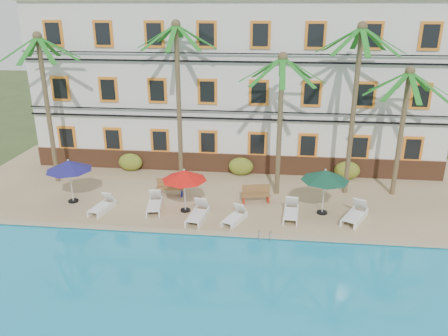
# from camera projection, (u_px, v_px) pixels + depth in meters

# --- Properties ---
(ground) EXTENTS (100.00, 100.00, 0.00)m
(ground) POSITION_uv_depth(u_px,v_px,m) (219.00, 229.00, 20.70)
(ground) COLOR #384C23
(ground) RESTS_ON ground
(pool_deck) EXTENTS (30.00, 12.00, 0.25)m
(pool_deck) POSITION_uv_depth(u_px,v_px,m) (229.00, 186.00, 25.31)
(pool_deck) COLOR tan
(pool_deck) RESTS_ON ground
(swimming_pool) EXTENTS (26.00, 12.00, 0.20)m
(swimming_pool) POSITION_uv_depth(u_px,v_px,m) (193.00, 330.00, 14.15)
(swimming_pool) COLOR #1A99C5
(swimming_pool) RESTS_ON ground
(pool_coping) EXTENTS (30.00, 0.35, 0.06)m
(pool_coping) POSITION_uv_depth(u_px,v_px,m) (216.00, 233.00, 19.76)
(pool_coping) COLOR tan
(pool_coping) RESTS_ON pool_deck
(hotel_building) EXTENTS (25.40, 6.44, 10.22)m
(hotel_building) POSITION_uv_depth(u_px,v_px,m) (237.00, 81.00, 28.11)
(hotel_building) COLOR silver
(hotel_building) RESTS_ON pool_deck
(palm_a) EXTENTS (4.35, 4.35, 8.46)m
(palm_a) POSITION_uv_depth(u_px,v_px,m) (45.00, 89.00, 23.92)
(palm_a) COLOR brown
(palm_a) RESTS_ON pool_deck
(palm_b) EXTENTS (4.35, 4.35, 9.04)m
(palm_b) POSITION_uv_depth(u_px,v_px,m) (178.00, 82.00, 24.22)
(palm_b) COLOR brown
(palm_b) RESTS_ON pool_deck
(palm_c) EXTENTS (4.35, 4.35, 7.59)m
(palm_c) POSITION_uv_depth(u_px,v_px,m) (281.00, 106.00, 22.40)
(palm_c) COLOR brown
(palm_c) RESTS_ON pool_deck
(palm_d) EXTENTS (4.35, 4.35, 9.02)m
(palm_d) POSITION_uv_depth(u_px,v_px,m) (356.00, 89.00, 22.19)
(palm_d) COLOR brown
(palm_d) RESTS_ON pool_deck
(palm_e) EXTENTS (4.35, 4.35, 6.92)m
(palm_e) POSITION_uv_depth(u_px,v_px,m) (404.00, 114.00, 22.42)
(palm_e) COLOR brown
(palm_e) RESTS_ON pool_deck
(shrub_left) EXTENTS (1.50, 0.90, 1.10)m
(shrub_left) POSITION_uv_depth(u_px,v_px,m) (131.00, 162.00, 27.22)
(shrub_left) COLOR #22601B
(shrub_left) RESTS_ON pool_deck
(shrub_mid) EXTENTS (1.50, 0.90, 1.10)m
(shrub_mid) POSITION_uv_depth(u_px,v_px,m) (241.00, 166.00, 26.51)
(shrub_mid) COLOR #22601B
(shrub_mid) RESTS_ON pool_deck
(shrub_right) EXTENTS (1.50, 0.90, 1.10)m
(shrub_right) POSITION_uv_depth(u_px,v_px,m) (347.00, 170.00, 25.86)
(shrub_right) COLOR #22601B
(shrub_right) RESTS_ON pool_deck
(umbrella_blue) EXTENTS (2.37, 2.37, 2.38)m
(umbrella_blue) POSITION_uv_depth(u_px,v_px,m) (69.00, 166.00, 22.34)
(umbrella_blue) COLOR black
(umbrella_blue) RESTS_ON pool_deck
(umbrella_red) EXTENTS (2.25, 2.25, 2.26)m
(umbrella_red) POSITION_uv_depth(u_px,v_px,m) (184.00, 175.00, 21.34)
(umbrella_red) COLOR black
(umbrella_red) RESTS_ON pool_deck
(umbrella_green) EXTENTS (2.36, 2.36, 2.36)m
(umbrella_green) POSITION_uv_depth(u_px,v_px,m) (325.00, 176.00, 21.07)
(umbrella_green) COLOR black
(umbrella_green) RESTS_ON pool_deck
(lounger_a) EXTENTS (0.97, 1.84, 0.82)m
(lounger_a) POSITION_uv_depth(u_px,v_px,m) (103.00, 206.00, 21.96)
(lounger_a) COLOR white
(lounger_a) RESTS_ON pool_deck
(lounger_b) EXTENTS (0.98, 1.98, 0.89)m
(lounger_b) POSITION_uv_depth(u_px,v_px,m) (155.00, 204.00, 22.10)
(lounger_b) COLOR white
(lounger_b) RESTS_ON pool_deck
(lounger_c) EXTENTS (0.94, 2.04, 0.93)m
(lounger_c) POSITION_uv_depth(u_px,v_px,m) (198.00, 213.00, 21.06)
(lounger_c) COLOR white
(lounger_c) RESTS_ON pool_deck
(lounger_d) EXTENTS (1.20, 1.75, 0.78)m
(lounger_d) POSITION_uv_depth(u_px,v_px,m) (235.00, 217.00, 20.84)
(lounger_d) COLOR white
(lounger_d) RESTS_ON pool_deck
(lounger_e) EXTENTS (0.84, 1.96, 0.90)m
(lounger_e) POSITION_uv_depth(u_px,v_px,m) (291.00, 212.00, 21.27)
(lounger_e) COLOR white
(lounger_e) RESTS_ON pool_deck
(lounger_f) EXTENTS (1.58, 2.11, 0.95)m
(lounger_f) POSITION_uv_depth(u_px,v_px,m) (355.00, 214.00, 20.96)
(lounger_f) COLOR white
(lounger_f) RESTS_ON pool_deck
(bench_left) EXTENTS (1.54, 0.61, 0.93)m
(bench_left) POSITION_uv_depth(u_px,v_px,m) (170.00, 187.00, 23.69)
(bench_left) COLOR olive
(bench_left) RESTS_ON pool_deck
(bench_right) EXTENTS (1.57, 0.77, 0.93)m
(bench_right) POSITION_uv_depth(u_px,v_px,m) (256.00, 194.00, 22.87)
(bench_right) COLOR olive
(bench_right) RESTS_ON pool_deck
(pool_ladder) EXTENTS (0.54, 0.74, 0.74)m
(pool_ladder) POSITION_uv_depth(u_px,v_px,m) (265.00, 238.00, 19.45)
(pool_ladder) COLOR silver
(pool_ladder) RESTS_ON ground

